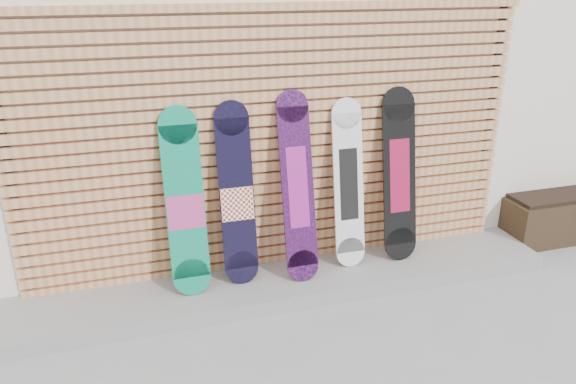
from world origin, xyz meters
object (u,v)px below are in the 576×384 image
Objects in this scene: snowboard_2 at (298,187)px; snowboard_0 at (185,204)px; snowboard_4 at (399,176)px; snowboard_1 at (237,196)px; snowboard_3 at (348,184)px; planter_box at (555,217)px.

snowboard_0 is at bearing 178.51° from snowboard_2.
snowboard_0 is at bearing -179.22° from snowboard_4.
snowboard_4 is at bearing 0.78° from snowboard_0.
snowboard_1 is 0.98× the size of snowboard_4.
snowboard_1 is 1.03× the size of snowboard_3.
snowboard_4 is at bearing -1.39° from snowboard_3.
snowboard_2 is (0.49, -0.05, 0.04)m from snowboard_1.
planter_box is 0.69× the size of snowboard_2.
planter_box is at bearing 0.89° from snowboard_0.
snowboard_2 reaches higher than snowboard_1.
snowboard_0 is 1.02× the size of snowboard_3.
snowboard_4 is (0.94, 0.05, -0.02)m from snowboard_2.
planter_box is at bearing 0.51° from snowboard_3.
snowboard_3 is (0.96, 0.01, -0.01)m from snowboard_1.
snowboard_3 is at bearing 7.26° from snowboard_2.
snowboard_2 is (0.90, -0.02, 0.04)m from snowboard_0.
snowboard_4 is at bearing -0.15° from snowboard_1.
snowboard_3 is (1.37, 0.04, -0.00)m from snowboard_0.
snowboard_0 is 0.91m from snowboard_2.
snowboard_0 is at bearing -178.49° from snowboard_3.
planter_box is 0.72× the size of snowboard_1.
planter_box is at bearing 1.68° from snowboard_2.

